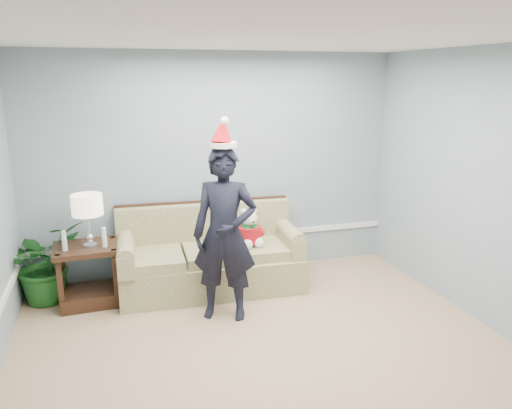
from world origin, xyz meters
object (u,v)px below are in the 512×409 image
object	(u,v)px
table_lamp	(87,207)
man	(225,235)
side_table	(90,281)
houseplant	(44,263)
teddy_bear	(249,232)
sofa	(210,259)

from	to	relation	value
table_lamp	man	distance (m)	1.48
side_table	houseplant	distance (m)	0.53
table_lamp	teddy_bear	xyz separation A→B (m)	(1.74, -0.02, -0.42)
houseplant	teddy_bear	distance (m)	2.27
side_table	houseplant	bearing A→B (deg)	155.71
table_lamp	teddy_bear	size ratio (longest dim) A/B	1.25
houseplant	man	size ratio (longest dim) A/B	0.50
sofa	teddy_bear	size ratio (longest dim) A/B	4.62
sofa	side_table	world-z (taller)	sofa
teddy_bear	sofa	bearing A→B (deg)	156.44
teddy_bear	man	bearing A→B (deg)	-132.33
table_lamp	man	size ratio (longest dim) A/B	0.32
sofa	houseplant	distance (m)	1.81
sofa	table_lamp	xyz separation A→B (m)	(-1.30, -0.10, 0.75)
side_table	teddy_bear	bearing A→B (deg)	-2.24
man	sofa	bearing A→B (deg)	112.94
teddy_bear	side_table	bearing A→B (deg)	169.35
table_lamp	teddy_bear	world-z (taller)	table_lamp
houseplant	man	world-z (taller)	man
man	houseplant	bearing A→B (deg)	175.42
table_lamp	side_table	bearing A→B (deg)	131.46
man	table_lamp	bearing A→B (deg)	175.37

